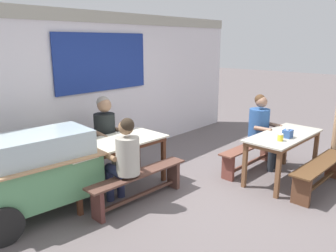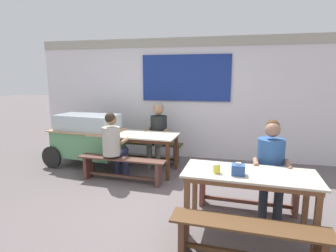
% 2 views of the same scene
% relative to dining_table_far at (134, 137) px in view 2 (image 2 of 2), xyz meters
% --- Properties ---
extents(ground_plane, '(40.00, 40.00, 0.00)m').
position_rel_dining_table_far_xyz_m(ground_plane, '(0.97, -1.29, -0.68)').
color(ground_plane, '#635A5A').
extents(backdrop_wall, '(7.36, 0.23, 2.68)m').
position_rel_dining_table_far_xyz_m(backdrop_wall, '(0.96, 1.23, 0.73)').
color(backdrop_wall, silver).
rests_on(backdrop_wall, ground_plane).
extents(dining_table_far, '(1.71, 0.82, 0.75)m').
position_rel_dining_table_far_xyz_m(dining_table_far, '(0.00, 0.00, 0.00)').
color(dining_table_far, beige).
rests_on(dining_table_far, ground_plane).
extents(dining_table_near, '(1.55, 0.72, 0.75)m').
position_rel_dining_table_far_xyz_m(dining_table_near, '(2.04, -1.73, -0.01)').
color(dining_table_near, '#BDB7A5').
rests_on(dining_table_near, ground_plane).
extents(bench_far_back, '(1.64, 0.39, 0.44)m').
position_rel_dining_table_far_xyz_m(bench_far_back, '(0.03, 0.60, -0.37)').
color(bench_far_back, '#403C19').
rests_on(bench_far_back, ground_plane).
extents(bench_far_front, '(1.61, 0.33, 0.44)m').
position_rel_dining_table_far_xyz_m(bench_far_front, '(-0.03, -0.60, -0.38)').
color(bench_far_front, brown).
rests_on(bench_far_front, ground_plane).
extents(bench_near_back, '(1.50, 0.32, 0.44)m').
position_rel_dining_table_far_xyz_m(bench_near_back, '(2.07, -1.14, -0.39)').
color(bench_near_back, brown).
rests_on(bench_near_back, ground_plane).
extents(bench_near_front, '(1.54, 0.37, 0.44)m').
position_rel_dining_table_far_xyz_m(bench_near_front, '(2.02, -2.33, -0.39)').
color(bench_near_front, '#55371E').
rests_on(bench_near_front, ground_plane).
extents(food_cart, '(1.80, 1.03, 1.08)m').
position_rel_dining_table_far_xyz_m(food_cart, '(-1.06, 0.10, -0.05)').
color(food_cart, '#5D9C69').
rests_on(food_cart, ground_plane).
extents(person_left_back_turned, '(0.45, 0.55, 1.24)m').
position_rel_dining_table_far_xyz_m(person_left_back_turned, '(-0.20, -0.52, 0.02)').
color(person_left_back_turned, navy).
rests_on(person_left_back_turned, ground_plane).
extents(person_center_facing, '(0.47, 0.60, 1.32)m').
position_rel_dining_table_far_xyz_m(person_center_facing, '(0.33, 0.52, 0.08)').
color(person_center_facing, '#63675C').
rests_on(person_center_facing, ground_plane).
extents(person_right_near_table, '(0.47, 0.55, 1.29)m').
position_rel_dining_table_far_xyz_m(person_right_near_table, '(2.35, -1.21, 0.05)').
color(person_right_near_table, '#23282F').
rests_on(person_right_near_table, ground_plane).
extents(tissue_box, '(0.15, 0.12, 0.14)m').
position_rel_dining_table_far_xyz_m(tissue_box, '(1.91, -1.84, 0.14)').
color(tissue_box, '#305394').
rests_on(tissue_box, dining_table_near).
extents(condiment_jar, '(0.08, 0.08, 0.11)m').
position_rel_dining_table_far_xyz_m(condiment_jar, '(1.67, -1.83, 0.13)').
color(condiment_jar, yellow).
rests_on(condiment_jar, dining_table_near).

